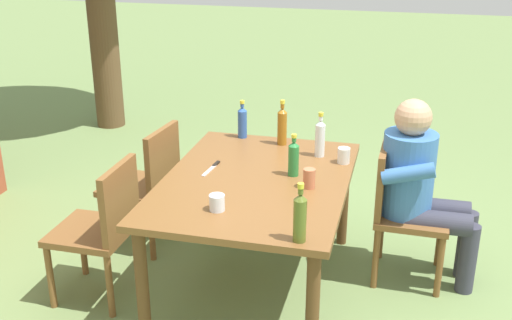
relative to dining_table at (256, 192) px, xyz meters
name	(u,v)px	position (x,y,z in m)	size (l,w,h in m)	color
ground_plane	(256,284)	(0.00, 0.00, -0.64)	(24.00, 24.00, 0.00)	#6B844C
dining_table	(256,192)	(0.00, 0.00, 0.00)	(1.50, 1.08, 0.73)	brown
chair_near_right	(400,206)	(0.34, -0.84, -0.15)	(0.45, 0.45, 0.87)	brown
chair_far_left	(103,224)	(-0.34, 0.84, -0.15)	(0.44, 0.44, 0.87)	brown
chair_far_right	(149,180)	(0.33, 0.84, -0.15)	(0.48, 0.48, 0.87)	brown
person_in_white_shirt	(420,183)	(0.34, -0.95, 0.01)	(0.47, 0.61, 1.18)	#3D70B2
bottle_clear	(320,137)	(0.46, -0.31, 0.21)	(0.06, 0.06, 0.29)	white
bottle_blue	(242,122)	(0.69, 0.27, 0.20)	(0.06, 0.06, 0.27)	#2D56A3
bottle_amber	(282,125)	(0.62, -0.03, 0.22)	(0.06, 0.06, 0.31)	#996019
bottle_green	(294,158)	(0.11, -0.20, 0.19)	(0.06, 0.06, 0.26)	#287A38
bottle_olive	(300,216)	(-0.67, -0.38, 0.21)	(0.06, 0.06, 0.30)	#566623
cup_glass	(217,203)	(-0.45, 0.10, 0.13)	(0.08, 0.08, 0.09)	silver
cup_white	(344,156)	(0.38, -0.47, 0.13)	(0.08, 0.08, 0.10)	white
cup_terracotta	(309,178)	(-0.05, -0.32, 0.14)	(0.07, 0.07, 0.11)	#BC6B47
table_knife	(212,167)	(0.10, 0.30, 0.09)	(0.24, 0.05, 0.01)	silver
backpack_by_near_side	(277,177)	(1.22, 0.13, -0.42)	(0.33, 0.25, 0.46)	#47663D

